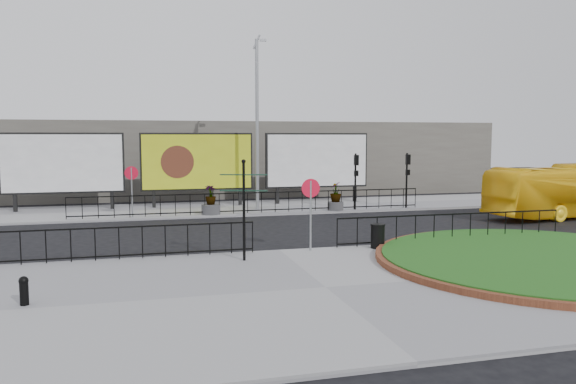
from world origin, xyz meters
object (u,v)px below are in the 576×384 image
object	(u,v)px
bollard	(24,289)
litter_bin	(378,236)
billboard_mid	(197,162)
fingerpost_sign	(244,200)
planter_c	(336,198)
planter_b	(211,204)
lamp_post	(257,121)
bus	(572,191)

from	to	relation	value
bollard	litter_bin	distance (m)	11.41
billboard_mid	litter_bin	world-z (taller)	billboard_mid
fingerpost_sign	litter_bin	bearing A→B (deg)	29.45
billboard_mid	planter_c	bearing A→B (deg)	-27.38
planter_b	planter_c	xyz separation A→B (m)	(6.60, -0.09, 0.08)
billboard_mid	lamp_post	xyz separation A→B (m)	(3.01, -1.97, 2.23)
fingerpost_sign	litter_bin	distance (m)	5.15
bollard	bus	distance (m)	25.25
bollard	planter_c	world-z (taller)	planter_c
planter_c	fingerpost_sign	bearing A→B (deg)	-122.61
bus	planter_b	distance (m)	18.01
fingerpost_sign	planter_c	world-z (taller)	fingerpost_sign
lamp_post	bus	xyz separation A→B (m)	(14.65, -6.27, -3.50)
bus	billboard_mid	bearing A→B (deg)	57.91
lamp_post	planter_c	world-z (taller)	lamp_post
bollard	planter_c	distance (m)	18.94
billboard_mid	bus	xyz separation A→B (m)	(17.66, -8.24, -1.28)
billboard_mid	fingerpost_sign	xyz separation A→B (m)	(0.03, -14.31, -0.55)
litter_bin	bus	world-z (taller)	bus
bollard	billboard_mid	bearing A→B (deg)	71.96
billboard_mid	fingerpost_sign	size ratio (longest dim) A/B	1.94
fingerpost_sign	bus	xyz separation A→B (m)	(17.63, 6.07, -0.73)
bus	planter_b	world-z (taller)	bus
bus	litter_bin	bearing A→B (deg)	105.60
litter_bin	lamp_post	bearing A→B (deg)	99.25
planter_b	fingerpost_sign	bearing A→B (deg)	-91.44
lamp_post	bollard	distance (m)	18.48
billboard_mid	fingerpost_sign	distance (m)	14.32
billboard_mid	lamp_post	bearing A→B (deg)	-33.25
fingerpost_sign	planter_b	bearing A→B (deg)	109.40
bollard	planter_b	world-z (taller)	planter_b
fingerpost_sign	bollard	size ratio (longest dim) A/B	4.68
litter_bin	bus	size ratio (longest dim) A/B	0.09
bus	planter_b	bearing A→B (deg)	67.60
billboard_mid	planter_b	xyz separation A→B (m)	(0.30, -3.49, -1.94)
litter_bin	planter_c	bearing A→B (deg)	78.68
lamp_post	planter_b	distance (m)	5.19
billboard_mid	lamp_post	world-z (taller)	lamp_post
litter_bin	planter_c	xyz separation A→B (m)	(2.00, 10.00, 0.20)
fingerpost_sign	litter_bin	size ratio (longest dim) A/B	3.75
bus	bollard	bearing A→B (deg)	104.85
fingerpost_sign	planter_b	world-z (taller)	fingerpost_sign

